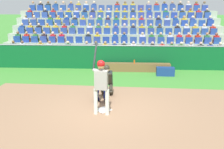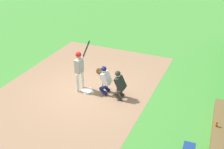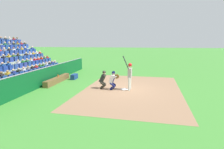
{
  "view_description": "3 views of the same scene",
  "coord_description": "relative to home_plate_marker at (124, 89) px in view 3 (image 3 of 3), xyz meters",
  "views": [
    {
      "loc": [
        -0.76,
        8.45,
        3.53
      ],
      "look_at": [
        -0.27,
        -0.49,
        1.14
      ],
      "focal_mm": 42.72,
      "sensor_mm": 36.0,
      "label": 1
    },
    {
      "loc": [
        -9.77,
        -4.88,
        6.59
      ],
      "look_at": [
        0.35,
        -1.02,
        0.86
      ],
      "focal_mm": 46.26,
      "sensor_mm": 36.0,
      "label": 2
    },
    {
      "loc": [
        12.24,
        1.31,
        3.28
      ],
      "look_at": [
        -0.0,
        -0.86,
        1.01
      ],
      "focal_mm": 29.74,
      "sensor_mm": 36.0,
      "label": 3
    }
  ],
  "objects": [
    {
      "name": "infield_dirt_patch",
      "position": [
        0.0,
        0.5,
        -0.01
      ],
      "size": [
        10.14,
        6.85,
        0.01
      ],
      "primitive_type": "cube",
      "rotation": [
        0.0,
        0.0,
        -0.05
      ],
      "color": "#977153",
      "rests_on": "ground_plane"
    },
    {
      "name": "equipment_duffel_bag",
      "position": [
        -2.73,
        -4.68,
        0.2
      ],
      "size": [
        0.9,
        0.37,
        0.43
      ],
      "primitive_type": "cube",
      "rotation": [
        0.0,
        0.0,
        -0.02
      ],
      "color": "navy",
      "rests_on": "ground_plane"
    },
    {
      "name": "batter_at_plate",
      "position": [
        0.04,
        0.35,
        1.13
      ],
      "size": [
        0.56,
        0.62,
        2.32
      ],
      "color": "silver",
      "rests_on": "ground_plane"
    },
    {
      "name": "dugout_bench",
      "position": [
        -1.22,
        -5.49,
        0.2
      ],
      "size": [
        3.76,
        0.4,
        0.44
      ],
      "primitive_type": "cube",
      "color": "brown",
      "rests_on": "ground_plane"
    },
    {
      "name": "ground_plane",
      "position": [
        0.0,
        0.0,
        -0.02
      ],
      "size": [
        160.0,
        160.0,
        0.0
      ],
      "primitive_type": "plane",
      "color": "#428D35"
    },
    {
      "name": "water_bottle_on_bench",
      "position": [
        -1.18,
        -5.4,
        0.53
      ],
      "size": [
        0.07,
        0.07,
        0.21
      ],
      "primitive_type": "cylinder",
      "color": "#D65116",
      "rests_on": "dugout_bench"
    },
    {
      "name": "dugout_wall",
      "position": [
        0.0,
        -6.04,
        0.62
      ],
      "size": [
        16.8,
        0.24,
        1.33
      ],
      "color": "#0C5226",
      "rests_on": "ground_plane"
    },
    {
      "name": "home_plate_marker",
      "position": [
        0.0,
        0.0,
        0.0
      ],
      "size": [
        0.62,
        0.62,
        0.02
      ],
      "primitive_type": "cube",
      "rotation": [
        0.0,
        0.0,
        0.79
      ],
      "color": "white",
      "rests_on": "infield_dirt_patch"
    },
    {
      "name": "catcher_crouching",
      "position": [
        0.15,
        -0.77,
        0.71
      ],
      "size": [
        0.47,
        0.72,
        1.3
      ],
      "color": "#13184F",
      "rests_on": "ground_plane"
    },
    {
      "name": "home_plate_umpire",
      "position": [
        -0.01,
        -1.49,
        0.68
      ],
      "size": [
        0.47,
        0.47,
        1.28
      ],
      "color": "#2B291F",
      "rests_on": "ground_plane"
    }
  ]
}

